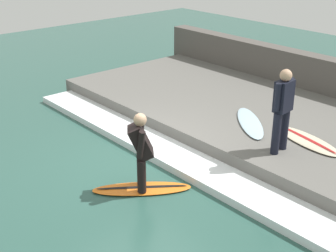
% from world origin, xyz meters
% --- Properties ---
extents(ground_plane, '(28.00, 28.00, 0.00)m').
position_xyz_m(ground_plane, '(0.00, 0.00, 0.00)').
color(ground_plane, '#2D564C').
extents(concrete_ledge, '(4.40, 9.95, 0.41)m').
position_xyz_m(concrete_ledge, '(3.28, 0.00, 0.21)').
color(concrete_ledge, '#66635E').
rests_on(concrete_ledge, ground_plane).
extents(back_wall, '(0.50, 10.45, 1.32)m').
position_xyz_m(back_wall, '(5.73, 0.00, 0.66)').
color(back_wall, '#544F49').
rests_on(back_wall, ground_plane).
extents(wave_foam_crest, '(0.88, 9.46, 0.16)m').
position_xyz_m(wave_foam_crest, '(0.64, 0.00, 0.08)').
color(wave_foam_crest, white).
rests_on(wave_foam_crest, ground_plane).
extents(surfboard_riding, '(1.75, 1.48, 0.07)m').
position_xyz_m(surfboard_riding, '(-0.63, -0.71, 0.03)').
color(surfboard_riding, orange).
rests_on(surfboard_riding, ground_plane).
extents(surfer_riding, '(0.60, 0.59, 1.46)m').
position_xyz_m(surfer_riding, '(-0.63, -0.71, 0.87)').
color(surfer_riding, black).
rests_on(surfer_riding, surfboard_riding).
extents(surfer_waiting_near, '(0.56, 0.27, 1.66)m').
position_xyz_m(surfer_waiting_near, '(1.89, -1.85, 1.35)').
color(surfer_waiting_near, black).
rests_on(surfer_waiting_near, concrete_ledge).
extents(surfboard_waiting_near, '(0.89, 1.75, 0.07)m').
position_xyz_m(surfboard_waiting_near, '(2.68, -1.99, 0.44)').
color(surfboard_waiting_near, beige).
rests_on(surfboard_waiting_near, concrete_ledge).
extents(surfboard_spare, '(1.52, 1.71, 0.06)m').
position_xyz_m(surfboard_spare, '(2.53, -0.60, 0.44)').
color(surfboard_spare, silver).
rests_on(surfboard_spare, concrete_ledge).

